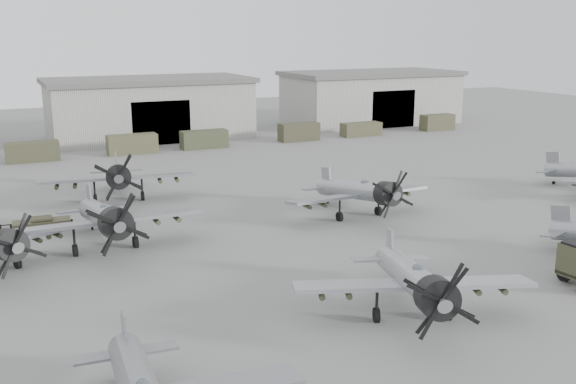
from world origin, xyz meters
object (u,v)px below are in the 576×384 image
Objects in this scene: aircraft_near_1 at (415,280)px; aircraft_far_0 at (118,175)px; tug_trailer at (5,224)px; aircraft_mid_1 at (104,218)px; aircraft_mid_2 at (361,191)px.

aircraft_near_1 is 33.26m from aircraft_far_0.
tug_trailer is (-9.76, -5.25, -1.96)m from aircraft_far_0.
aircraft_mid_1 is at bearing 146.00° from aircraft_near_1.
aircraft_mid_2 is 0.90× the size of aircraft_far_0.
aircraft_near_1 is at bearing -55.88° from aircraft_mid_1.
aircraft_near_1 is at bearing -50.07° from tug_trailer.
aircraft_mid_1 is at bearing -48.54° from tug_trailer.
aircraft_near_1 is 1.68× the size of tug_trailer.
aircraft_far_0 is (3.48, 13.52, 0.01)m from aircraft_mid_1.
tug_trailer is (-26.86, 8.65, -1.74)m from aircraft_mid_2.
aircraft_far_0 is at bearing 127.41° from aircraft_near_1.
aircraft_near_1 is at bearing -114.73° from aircraft_mid_2.
aircraft_mid_1 is 0.98× the size of aircraft_far_0.
tug_trailer is (-19.13, 26.66, -1.78)m from aircraft_near_1.
aircraft_near_1 reaches higher than aircraft_mid_2.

